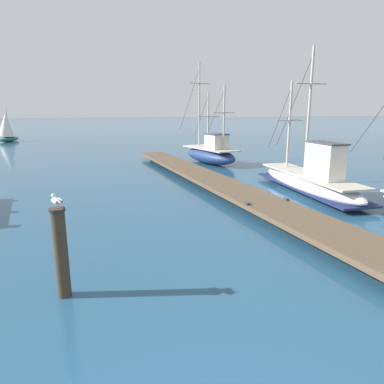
{
  "coord_description": "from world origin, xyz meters",
  "views": [
    {
      "loc": [
        -0.8,
        -1.35,
        3.59
      ],
      "look_at": [
        1.99,
        7.44,
        1.4
      ],
      "focal_mm": 32.01,
      "sensor_mm": 36.0,
      "label": 1
    }
  ],
  "objects_px": {
    "fishing_boat_1": "(310,179)",
    "distant_sailboat": "(7,127)",
    "fishing_boat_0": "(211,153)",
    "perched_seagull": "(56,201)",
    "mooring_piling": "(61,251)"
  },
  "relations": [
    {
      "from": "fishing_boat_0",
      "to": "perched_seagull",
      "type": "height_order",
      "value": "fishing_boat_0"
    },
    {
      "from": "fishing_boat_1",
      "to": "fishing_boat_0",
      "type": "bearing_deg",
      "value": 96.6
    },
    {
      "from": "fishing_boat_0",
      "to": "perched_seagull",
      "type": "bearing_deg",
      "value": -119.86
    },
    {
      "from": "fishing_boat_1",
      "to": "mooring_piling",
      "type": "relative_size",
      "value": 4.37
    },
    {
      "from": "fishing_boat_1",
      "to": "distant_sailboat",
      "type": "xyz_separation_m",
      "value": [
        -18.03,
        33.13,
        1.06
      ]
    },
    {
      "from": "fishing_boat_1",
      "to": "mooring_piling",
      "type": "distance_m",
      "value": 11.74
    },
    {
      "from": "fishing_boat_1",
      "to": "mooring_piling",
      "type": "xyz_separation_m",
      "value": [
        -10.09,
        -5.99,
        0.31
      ]
    },
    {
      "from": "fishing_boat_0",
      "to": "mooring_piling",
      "type": "xyz_separation_m",
      "value": [
        -8.97,
        -15.62,
        0.22
      ]
    },
    {
      "from": "mooring_piling",
      "to": "perched_seagull",
      "type": "bearing_deg",
      "value": -63.27
    },
    {
      "from": "mooring_piling",
      "to": "perched_seagull",
      "type": "height_order",
      "value": "perched_seagull"
    },
    {
      "from": "fishing_boat_1",
      "to": "distant_sailboat",
      "type": "bearing_deg",
      "value": 118.56
    },
    {
      "from": "perched_seagull",
      "to": "distant_sailboat",
      "type": "xyz_separation_m",
      "value": [
        -7.95,
        39.13,
        -0.27
      ]
    },
    {
      "from": "fishing_boat_0",
      "to": "fishing_boat_1",
      "type": "bearing_deg",
      "value": -83.4
    },
    {
      "from": "fishing_boat_1",
      "to": "distant_sailboat",
      "type": "distance_m",
      "value": 37.73
    },
    {
      "from": "perched_seagull",
      "to": "distant_sailboat",
      "type": "bearing_deg",
      "value": 101.48
    }
  ]
}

